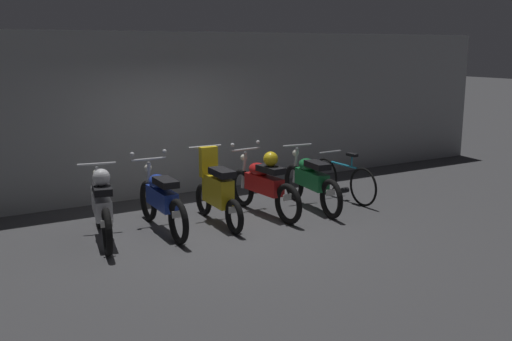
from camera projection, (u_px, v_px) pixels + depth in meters
ground_plane at (226, 228)px, 9.05m from camera, size 80.00×80.00×0.00m
back_wall at (161, 114)px, 10.88m from camera, size 16.00×0.30×2.99m
motorbike_slot_0 at (102, 205)px, 8.40m from camera, size 0.61×1.93×1.08m
motorbike_slot_1 at (161, 199)px, 8.82m from camera, size 0.59×1.95×1.15m
motorbike_slot_2 at (217, 191)px, 9.20m from camera, size 0.56×1.68×1.18m
motorbike_slot_3 at (264, 183)px, 9.69m from camera, size 0.59×1.95×1.15m
motorbike_slot_4 at (311, 180)px, 10.07m from camera, size 0.56×1.95×1.03m
bicycle at (344, 180)px, 10.66m from camera, size 0.50×1.73×0.89m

